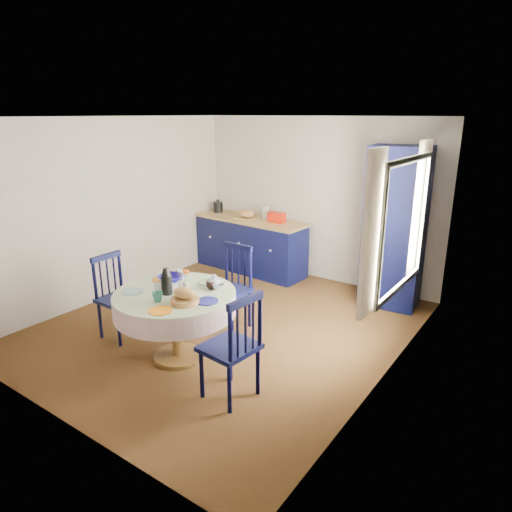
{
  "coord_description": "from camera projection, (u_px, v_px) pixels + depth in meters",
  "views": [
    {
      "loc": [
        3.26,
        -4.02,
        2.54
      ],
      "look_at": [
        0.3,
        0.2,
        0.92
      ],
      "focal_mm": 32.0,
      "sensor_mm": 36.0,
      "label": 1
    }
  ],
  "objects": [
    {
      "name": "floor",
      "position": [
        227.0,
        326.0,
        5.69
      ],
      "size": [
        4.5,
        4.5,
        0.0
      ],
      "primitive_type": "plane",
      "color": "black",
      "rests_on": "ground"
    },
    {
      "name": "ceiling",
      "position": [
        222.0,
        117.0,
        4.94
      ],
      "size": [
        4.5,
        4.5,
        0.0
      ],
      "primitive_type": "plane",
      "rotation": [
        3.14,
        0.0,
        0.0
      ],
      "color": "white",
      "rests_on": "wall_back"
    },
    {
      "name": "wall_back",
      "position": [
        316.0,
        200.0,
        7.07
      ],
      "size": [
        4.0,
        0.02,
        2.5
      ],
      "primitive_type": "cube",
      "color": "silver",
      "rests_on": "floor"
    },
    {
      "name": "wall_left",
      "position": [
        114.0,
        209.0,
        6.4
      ],
      "size": [
        0.02,
        4.5,
        2.5
      ],
      "primitive_type": "cube",
      "color": "silver",
      "rests_on": "floor"
    },
    {
      "name": "wall_right",
      "position": [
        394.0,
        259.0,
        4.22
      ],
      "size": [
        0.02,
        4.5,
        2.5
      ],
      "primitive_type": "cube",
      "color": "silver",
      "rests_on": "floor"
    },
    {
      "name": "window",
      "position": [
        402.0,
        223.0,
        4.4
      ],
      "size": [
        0.1,
        1.74,
        1.45
      ],
      "color": "white",
      "rests_on": "wall_right"
    },
    {
      "name": "kitchen_counter",
      "position": [
        250.0,
        244.0,
        7.58
      ],
      "size": [
        2.03,
        0.75,
        1.13
      ],
      "rotation": [
        0.0,
        0.0,
        -0.07
      ],
      "color": "black",
      "rests_on": "floor"
    },
    {
      "name": "pantry_cabinet",
      "position": [
        395.0,
        228.0,
        6.04
      ],
      "size": [
        0.8,
        0.61,
        2.15
      ],
      "rotation": [
        0.0,
        0.0,
        0.1
      ],
      "color": "black",
      "rests_on": "floor"
    },
    {
      "name": "dining_table",
      "position": [
        176.0,
        304.0,
        4.74
      ],
      "size": [
        1.27,
        1.27,
        1.05
      ],
      "color": "brown",
      "rests_on": "floor"
    },
    {
      "name": "chair_left",
      "position": [
        117.0,
        296.0,
        5.31
      ],
      "size": [
        0.42,
        0.44,
        0.99
      ],
      "rotation": [
        0.0,
        0.0,
        1.56
      ],
      "color": "black",
      "rests_on": "floor"
    },
    {
      "name": "chair_far",
      "position": [
        231.0,
        287.0,
        5.53
      ],
      "size": [
        0.46,
        0.44,
        1.03
      ],
      "rotation": [
        0.0,
        0.0,
        -0.01
      ],
      "color": "black",
      "rests_on": "floor"
    },
    {
      "name": "chair_right",
      "position": [
        233.0,
        346.0,
        4.11
      ],
      "size": [
        0.49,
        0.51,
        1.05
      ],
      "rotation": [
        0.0,
        0.0,
        -1.68
      ],
      "color": "black",
      "rests_on": "floor"
    },
    {
      "name": "mug_a",
      "position": [
        160.0,
        287.0,
        4.73
      ],
      "size": [
        0.11,
        0.11,
        0.09
      ],
      "primitive_type": "imported",
      "color": "silver",
      "rests_on": "dining_table"
    },
    {
      "name": "mug_b",
      "position": [
        158.0,
        297.0,
        4.47
      ],
      "size": [
        0.1,
        0.1,
        0.1
      ],
      "primitive_type": "imported",
      "color": "#2B685A",
      "rests_on": "dining_table"
    },
    {
      "name": "mug_c",
      "position": [
        212.0,
        285.0,
        4.78
      ],
      "size": [
        0.13,
        0.13,
        0.1
      ],
      "primitive_type": "imported",
      "color": "black",
      "rests_on": "dining_table"
    },
    {
      "name": "mug_d",
      "position": [
        182.0,
        275.0,
        5.08
      ],
      "size": [
        0.11,
        0.11,
        0.1
      ],
      "primitive_type": "imported",
      "color": "silver",
      "rests_on": "dining_table"
    },
    {
      "name": "cobalt_bowl",
      "position": [
        171.0,
        278.0,
        5.02
      ],
      "size": [
        0.26,
        0.26,
        0.06
      ],
      "primitive_type": "imported",
      "color": "#130B7A",
      "rests_on": "dining_table"
    }
  ]
}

